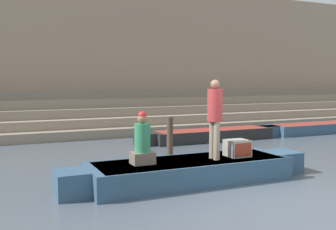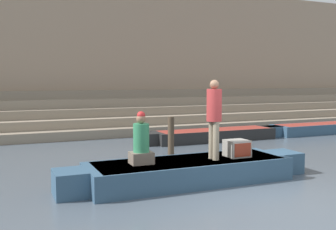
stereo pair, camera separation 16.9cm
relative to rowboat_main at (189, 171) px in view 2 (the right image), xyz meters
name	(u,v)px [view 2 (the right image)]	position (x,y,z in m)	size (l,w,h in m)	color
ground_plane	(267,196)	(0.95, -1.52, -0.27)	(120.00, 120.00, 0.00)	#4C5660
ghat_steps	(119,117)	(0.95, 8.90, 0.39)	(36.00, 2.99, 1.80)	gray
back_wall	(108,57)	(0.95, 10.59, 3.06)	(34.20, 1.28, 6.71)	tan
rowboat_main	(189,171)	(0.00, 0.00, 0.00)	(5.83, 1.55, 0.51)	#33516B
person_standing	(214,114)	(0.54, -0.14, 1.26)	(0.34, 0.34, 1.77)	gray
person_rowing	(141,143)	(-1.10, 0.05, 0.69)	(0.47, 0.37, 1.11)	#756656
tv_set	(237,148)	(1.19, -0.08, 0.43)	(0.51, 0.48, 0.38)	#9E998E
moored_boat_shore	(215,135)	(3.55, 5.05, -0.04)	(6.07, 1.12, 0.42)	black
moored_boat_distant	(320,128)	(8.67, 5.03, -0.04)	(5.66, 1.12, 0.42)	#33516B
mooring_post	(171,136)	(0.85, 2.96, 0.32)	(0.19, 0.19, 1.18)	#473828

